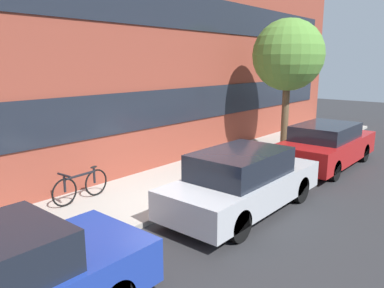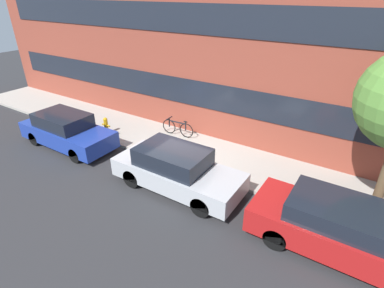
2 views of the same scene
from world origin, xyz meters
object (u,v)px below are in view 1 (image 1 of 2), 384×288
(parked_car_silver, at_px, (243,181))
(parked_car_red, at_px, (326,145))
(bicycle, at_px, (81,185))
(street_tree, at_px, (288,56))

(parked_car_silver, bearing_deg, parked_car_red, 0.00)
(bicycle, distance_m, street_tree, 8.33)
(bicycle, bearing_deg, parked_car_silver, 121.16)
(parked_car_red, xyz_separation_m, street_tree, (0.62, 1.79, 2.82))
(parked_car_silver, relative_size, bicycle, 2.78)
(parked_car_silver, height_order, bicycle, parked_car_silver)
(parked_car_silver, xyz_separation_m, street_tree, (5.52, 1.79, 2.81))
(parked_car_silver, height_order, parked_car_red, parked_car_silver)
(parked_car_silver, distance_m, street_tree, 6.45)
(parked_car_silver, xyz_separation_m, parked_car_red, (4.90, 0.00, -0.01))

